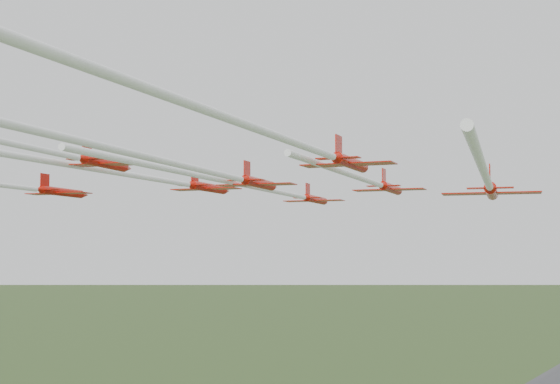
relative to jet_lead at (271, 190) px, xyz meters
The scene contains 7 objects.
jet_lead is the anchor object (origin of this frame).
jet_row2_left 19.27m from the jet_lead, 112.31° to the right, with size 15.27×69.29×2.85m.
jet_row2_right 15.51m from the jet_lead, ahead, with size 11.71×43.46×2.68m.
jet_row3_mid 28.14m from the jet_lead, 73.28° to the right, with size 17.30×64.82×2.69m.
jet_row3_right 36.86m from the jet_lead, 27.09° to the right, with size 15.80×48.13×2.86m.
jet_row4_left 41.87m from the jet_lead, 88.66° to the right, with size 17.09×56.39×2.44m.
jet_row4_right 43.77m from the jet_lead, 56.33° to the right, with size 13.00×57.60×2.52m.
Camera 1 is at (44.05, -86.51, 41.40)m, focal length 50.00 mm.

